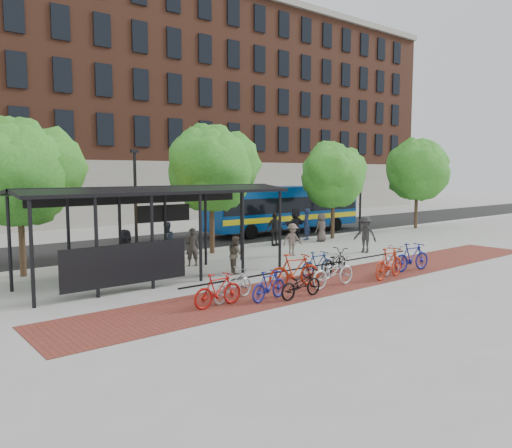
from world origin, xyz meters
TOP-DOWN VIEW (x-y plane):
  - ground at (0.00, 0.00)m, footprint 160.00×160.00m
  - asphalt_street at (0.00, 8.00)m, footprint 160.00×8.00m
  - curb at (0.00, 4.00)m, footprint 160.00×0.25m
  - brick_strip at (-2.00, -5.00)m, footprint 24.00×3.00m
  - bike_rack_rail at (-3.30, -4.10)m, footprint 12.00×0.05m
  - building_brick at (10.00, 26.00)m, footprint 55.00×14.00m
  - bus_shelter at (-8.13, -0.48)m, footprint 10.60×3.07m
  - tree_a at (-11.91, 3.35)m, footprint 4.90×4.00m
  - tree_b at (-2.90, 3.35)m, footprint 5.15×4.20m
  - tree_c at (6.09, 3.35)m, footprint 4.66×3.80m
  - tree_d at (15.10, 3.35)m, footprint 5.39×4.40m
  - lamp_post_left at (-7.00, 3.60)m, footprint 0.35×0.20m
  - lamp_post_right at (9.00, 3.60)m, footprint 0.35×0.20m
  - bus at (5.49, 7.26)m, footprint 11.70×3.05m
  - bike_1 at (-8.59, -5.28)m, footprint 1.77×0.54m
  - bike_2 at (-7.80, -4.95)m, footprint 2.05×1.18m
  - bike_3 at (-6.87, -5.66)m, footprint 1.69×0.73m
  - bike_4 at (-5.86, -6.10)m, footprint 1.80×0.69m
  - bike_5 at (-4.96, -4.84)m, footprint 2.11×1.08m
  - bike_6 at (-3.87, -5.68)m, footprint 2.11×0.76m
  - bike_7 at (-2.94, -4.04)m, footprint 1.69×0.57m
  - bike_8 at (-1.98, -4.09)m, footprint 2.02×1.20m
  - bike_9 at (-1.12, -6.08)m, footprint 2.09×0.86m
  - bike_10 at (-0.19, -5.56)m, footprint 2.20×1.33m
  - bike_11 at (0.87, -5.78)m, footprint 2.03×0.84m
  - pedestrian_0 at (-8.60, 1.31)m, footprint 1.03×0.84m
  - pedestrian_1 at (-5.63, 0.96)m, footprint 0.72×0.60m
  - pedestrian_2 at (-5.96, 2.68)m, footprint 0.92×0.73m
  - pedestrian_3 at (-0.35, 0.18)m, footprint 1.14×0.82m
  - pedestrian_4 at (1.17, 3.25)m, footprint 1.12×0.52m
  - pedestrian_5 at (3.30, 3.80)m, footprint 1.87×0.78m
  - pedestrian_6 at (4.42, 2.75)m, footprint 0.84×0.55m
  - pedestrian_7 at (4.21, 3.80)m, footprint 0.84×0.76m
  - pedestrian_8 at (-5.09, -1.50)m, footprint 0.81×0.90m
  - pedestrian_9 at (3.16, -1.50)m, footprint 1.00×1.35m

SIDE VIEW (x-z plane):
  - ground at x=0.00m, z-range 0.00..0.00m
  - bike_rack_rail at x=-3.30m, z-range -0.47..0.47m
  - brick_strip at x=-2.00m, z-range 0.00..0.01m
  - asphalt_street at x=0.00m, z-range 0.00..0.01m
  - curb at x=0.00m, z-range 0.00..0.12m
  - bike_4 at x=-5.86m, z-range 0.00..0.93m
  - bike_3 at x=-6.87m, z-range 0.00..0.98m
  - bike_7 at x=-2.94m, z-range 0.00..1.00m
  - bike_8 at x=-1.98m, z-range 0.00..1.00m
  - bike_2 at x=-7.80m, z-range 0.00..1.02m
  - bike_1 at x=-8.59m, z-range 0.00..1.06m
  - bike_10 at x=-0.19m, z-range 0.00..1.09m
  - bike_6 at x=-3.87m, z-range 0.00..1.10m
  - bike_11 at x=0.87m, z-range 0.00..1.18m
  - bike_5 at x=-4.96m, z-range 0.00..1.22m
  - bike_9 at x=-1.12m, z-range 0.00..1.22m
  - pedestrian_8 at x=-5.09m, z-range 0.00..1.54m
  - pedestrian_3 at x=-0.35m, z-range 0.00..1.59m
  - pedestrian_1 at x=-5.63m, z-range 0.00..1.68m
  - pedestrian_6 at x=4.42m, z-range 0.00..1.69m
  - pedestrian_0 at x=-8.60m, z-range 0.00..1.81m
  - pedestrian_2 at x=-5.96m, z-range 0.00..1.84m
  - pedestrian_4 at x=1.17m, z-range 0.00..1.87m
  - pedestrian_9 at x=3.16m, z-range 0.00..1.88m
  - pedestrian_7 at x=4.21m, z-range 0.00..1.94m
  - pedestrian_5 at x=3.30m, z-range 0.00..1.96m
  - bus at x=5.49m, z-range 0.23..3.37m
  - lamp_post_left at x=-7.00m, z-range 0.18..5.31m
  - lamp_post_right at x=9.00m, z-range 0.18..5.31m
  - bus_shelter at x=-8.13m, z-range 1.20..4.80m
  - tree_c at x=6.09m, z-range 1.09..7.02m
  - tree_a at x=-11.91m, z-range 1.15..7.33m
  - tree_b at x=-2.90m, z-range 1.22..7.69m
  - tree_d at x=15.10m, z-range 1.19..7.74m
  - building_brick at x=10.00m, z-range 0.00..20.00m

